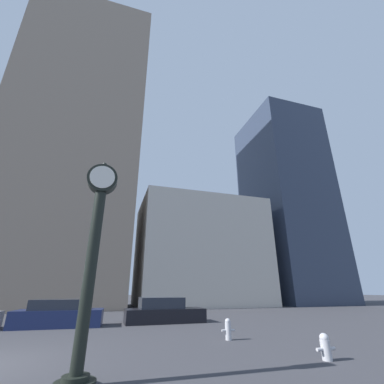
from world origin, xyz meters
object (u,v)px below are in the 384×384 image
(car_navy, at_px, (59,315))
(car_black, at_px, (164,312))
(fire_hydrant_near, at_px, (325,346))
(street_clock, at_px, (92,255))
(fire_hydrant_far, at_px, (228,329))

(car_navy, distance_m, car_black, 5.82)
(car_navy, xyz_separation_m, fire_hydrant_near, (8.49, -9.82, -0.24))
(fire_hydrant_near, bearing_deg, car_black, 104.86)
(fire_hydrant_near, bearing_deg, street_clock, -178.12)
(fire_hydrant_far, bearing_deg, fire_hydrant_near, -70.22)
(car_navy, distance_m, fire_hydrant_near, 12.98)
(fire_hydrant_far, bearing_deg, car_black, 101.91)
(car_navy, distance_m, fire_hydrant_far, 9.42)
(street_clock, xyz_separation_m, car_navy, (-1.93, 10.03, -2.07))
(street_clock, height_order, car_black, street_clock)
(fire_hydrant_near, bearing_deg, car_navy, 130.87)
(fire_hydrant_near, bearing_deg, fire_hydrant_far, 109.78)
(fire_hydrant_near, xyz_separation_m, fire_hydrant_far, (-1.33, 3.70, 0.05))
(car_navy, relative_size, fire_hydrant_near, 6.55)
(car_navy, height_order, fire_hydrant_near, car_navy)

